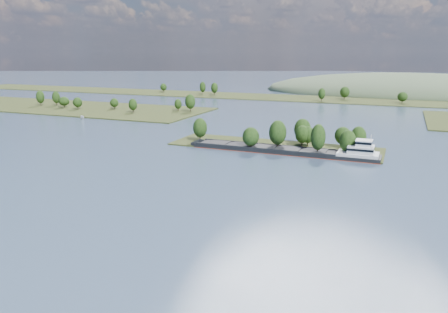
% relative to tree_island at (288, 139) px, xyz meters
% --- Properties ---
extents(ground, '(1800.00, 1800.00, 0.00)m').
position_rel_tree_island_xyz_m(ground, '(-6.58, -59.30, -4.30)').
color(ground, '#364A5E').
rests_on(ground, ground).
extents(tree_island, '(100.00, 31.24, 14.94)m').
position_rel_tree_island_xyz_m(tree_island, '(0.00, 0.00, 0.00)').
color(tree_island, '#2B3316').
rests_on(tree_island, ground).
extents(left_bank, '(300.00, 80.00, 14.61)m').
position_rel_tree_island_xyz_m(left_bank, '(-235.37, 80.88, -3.39)').
color(left_bank, '#2B3316').
rests_on(left_bank, ground).
extents(back_shoreline, '(900.00, 60.00, 14.87)m').
position_rel_tree_island_xyz_m(back_shoreline, '(2.61, 220.51, -3.63)').
color(back_shoreline, '#2B3316').
rests_on(back_shoreline, ground).
extents(hill_west, '(320.00, 160.00, 44.00)m').
position_rel_tree_island_xyz_m(hill_west, '(53.42, 320.70, -4.30)').
color(hill_west, '#415238').
rests_on(hill_west, ground).
extents(cargo_barge, '(86.73, 11.25, 11.72)m').
position_rel_tree_island_xyz_m(cargo_barge, '(5.57, -9.33, -2.82)').
color(cargo_barge, black).
rests_on(cargo_barge, ground).
extents(motorboat, '(5.76, 5.66, 2.27)m').
position_rel_tree_island_xyz_m(motorboat, '(-151.43, 37.39, -3.17)').
color(motorboat, white).
rests_on(motorboat, ground).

